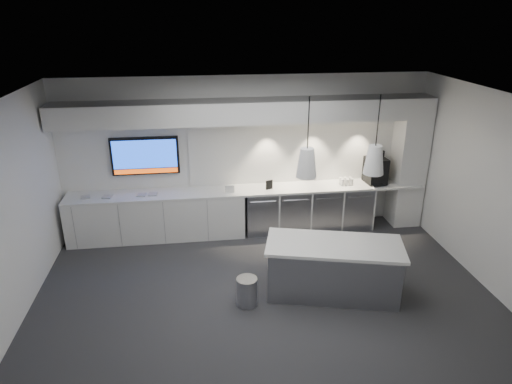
{
  "coord_description": "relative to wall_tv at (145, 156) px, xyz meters",
  "views": [
    {
      "loc": [
        -0.93,
        -5.89,
        4.1
      ],
      "look_at": [
        0.01,
        1.1,
        1.27
      ],
      "focal_mm": 32.0,
      "sensor_mm": 36.0,
      "label": 1
    }
  ],
  "objects": [
    {
      "name": "left_base_cabinets",
      "position": [
        0.15,
        -0.27,
        -1.13
      ],
      "size": [
        3.3,
        0.63,
        0.86
      ],
      "primitive_type": "cube",
      "color": "white",
      "rests_on": "floor"
    },
    {
      "name": "pendant_left",
      "position": [
        2.45,
        -2.55,
        0.59
      ],
      "size": [
        0.29,
        0.29,
        1.11
      ],
      "color": "white",
      "rests_on": "ceiling"
    },
    {
      "name": "floor",
      "position": [
        1.9,
        -2.45,
        -1.56
      ],
      "size": [
        7.0,
        7.0,
        0.0
      ],
      "primitive_type": "plane",
      "color": "#2F3032",
      "rests_on": "ground"
    },
    {
      "name": "backsplash",
      "position": [
        3.1,
        0.03,
        -0.01
      ],
      "size": [
        4.6,
        0.03,
        1.3
      ],
      "primitive_type": "cube",
      "color": "white",
      "rests_on": "wall_back"
    },
    {
      "name": "tray_d",
      "position": [
        0.12,
        -0.33,
        -0.65
      ],
      "size": [
        0.18,
        0.18,
        0.02
      ],
      "primitive_type": "cube",
      "rotation": [
        0.0,
        0.0,
        -0.11
      ],
      "color": "#A9A9A9",
      "rests_on": "back_counter"
    },
    {
      "name": "ceiling",
      "position": [
        1.9,
        -2.45,
        1.44
      ],
      "size": [
        7.0,
        7.0,
        0.0
      ],
      "primitive_type": "plane",
      "rotation": [
        3.14,
        0.0,
        0.0
      ],
      "color": "black",
      "rests_on": "wall_back"
    },
    {
      "name": "wall_left",
      "position": [
        -1.6,
        -2.45,
        -0.06
      ],
      "size": [
        0.0,
        7.0,
        7.0
      ],
      "primitive_type": "plane",
      "rotation": [
        1.57,
        0.0,
        1.57
      ],
      "color": "white",
      "rests_on": "floor"
    },
    {
      "name": "wall_tv",
      "position": [
        0.0,
        0.0,
        0.0
      ],
      "size": [
        1.25,
        0.07,
        0.72
      ],
      "color": "black",
      "rests_on": "wall_back"
    },
    {
      "name": "tray_c",
      "position": [
        -0.09,
        -0.33,
        -0.65
      ],
      "size": [
        0.18,
        0.18,
        0.02
      ],
      "primitive_type": "cube",
      "rotation": [
        0.0,
        0.0,
        -0.13
      ],
      "color": "#A9A9A9",
      "rests_on": "back_counter"
    },
    {
      "name": "soffit",
      "position": [
        1.9,
        -0.25,
        0.84
      ],
      "size": [
        6.9,
        0.6,
        0.4
      ],
      "primitive_type": "cube",
      "color": "white",
      "rests_on": "wall_back"
    },
    {
      "name": "wall_front",
      "position": [
        1.9,
        -4.95,
        -0.06
      ],
      "size": [
        7.0,
        0.0,
        7.0
      ],
      "primitive_type": "plane",
      "rotation": [
        -1.57,
        0.0,
        0.0
      ],
      "color": "white",
      "rests_on": "floor"
    },
    {
      "name": "wall_right",
      "position": [
        5.4,
        -2.45,
        -0.06
      ],
      "size": [
        0.0,
        7.0,
        7.0
      ],
      "primitive_type": "plane",
      "rotation": [
        1.57,
        0.0,
        -1.57
      ],
      "color": "white",
      "rests_on": "floor"
    },
    {
      "name": "tray_b",
      "position": [
        -0.7,
        -0.34,
        -0.65
      ],
      "size": [
        0.19,
        0.19,
        0.02
      ],
      "primitive_type": "cube",
      "rotation": [
        0.0,
        0.0,
        -0.2
      ],
      "color": "#A9A9A9",
      "rests_on": "back_counter"
    },
    {
      "name": "back_counter",
      "position": [
        1.9,
        -0.27,
        -0.68
      ],
      "size": [
        6.8,
        0.65,
        0.04
      ],
      "primitive_type": "cube",
      "color": "white",
      "rests_on": "left_base_cabinets"
    },
    {
      "name": "fridge_unit_b",
      "position": [
        2.78,
        -0.27,
        -1.13
      ],
      "size": [
        0.6,
        0.61,
        0.85
      ],
      "primitive_type": "cube",
      "color": "#989AA0",
      "rests_on": "floor"
    },
    {
      "name": "column",
      "position": [
        5.1,
        -0.25,
        -0.26
      ],
      "size": [
        0.55,
        0.55,
        2.6
      ],
      "primitive_type": "cube",
      "color": "white",
      "rests_on": "floor"
    },
    {
      "name": "tray_a",
      "position": [
        -1.1,
        -0.3,
        -0.65
      ],
      "size": [
        0.2,
        0.2,
        0.02
      ],
      "primitive_type": "cube",
      "rotation": [
        0.0,
        0.0,
        0.26
      ],
      "color": "#A9A9A9",
      "rests_on": "back_counter"
    },
    {
      "name": "wall_back",
      "position": [
        1.9,
        0.05,
        -0.06
      ],
      "size": [
        7.0,
        0.0,
        7.0
      ],
      "primitive_type": "plane",
      "rotation": [
        1.57,
        0.0,
        0.0
      ],
      "color": "white",
      "rests_on": "floor"
    },
    {
      "name": "cup_cluster",
      "position": [
        3.83,
        -0.3,
        -0.59
      ],
      "size": [
        0.25,
        0.16,
        0.14
      ],
      "primitive_type": null,
      "color": "silver",
      "rests_on": "back_counter"
    },
    {
      "name": "fridge_unit_a",
      "position": [
        2.15,
        -0.27,
        -1.13
      ],
      "size": [
        0.6,
        0.61,
        0.85
      ],
      "primitive_type": "cube",
      "color": "#989AA0",
      "rests_on": "floor"
    },
    {
      "name": "coffee_machine",
      "position": [
        4.43,
        -0.25,
        -0.38
      ],
      "size": [
        0.4,
        0.56,
        0.67
      ],
      "rotation": [
        0.0,
        0.0,
        0.09
      ],
      "color": "black",
      "rests_on": "back_counter"
    },
    {
      "name": "pendant_right",
      "position": [
        3.41,
        -2.55,
        0.59
      ],
      "size": [
        0.29,
        0.29,
        1.11
      ],
      "color": "white",
      "rests_on": "ceiling"
    },
    {
      "name": "sign_white",
      "position": [
        1.54,
        -0.4,
        -0.59
      ],
      "size": [
        0.18,
        0.04,
        0.14
      ],
      "primitive_type": "cube",
      "rotation": [
        0.0,
        0.0,
        -0.1
      ],
      "color": "white",
      "rests_on": "back_counter"
    },
    {
      "name": "island",
      "position": [
        2.93,
        -2.55,
        -1.13
      ],
      "size": [
        2.18,
        1.35,
        0.86
      ],
      "rotation": [
        0.0,
        0.0,
        -0.25
      ],
      "color": "#989AA0",
      "rests_on": "floor"
    },
    {
      "name": "fridge_unit_d",
      "position": [
        4.04,
        -0.27,
        -1.13
      ],
      "size": [
        0.6,
        0.61,
        0.85
      ],
      "primitive_type": "cube",
      "color": "#989AA0",
      "rests_on": "floor"
    },
    {
      "name": "fridge_unit_c",
      "position": [
        3.41,
        -0.27,
        -1.13
      ],
      "size": [
        0.6,
        0.61,
        0.85
      ],
      "primitive_type": "cube",
      "color": "#989AA0",
      "rests_on": "floor"
    },
    {
      "name": "sign_black",
      "position": [
        2.3,
        -0.33,
        -0.57
      ],
      "size": [
        0.14,
        0.07,
        0.18
      ],
      "primitive_type": "cube",
      "rotation": [
        0.0,
        0.0,
        0.35
      ],
      "color": "black",
      "rests_on": "back_counter"
    },
    {
      "name": "bin",
      "position": [
        1.6,
        -2.66,
        -1.34
      ],
      "size": [
        0.39,
        0.39,
        0.44
      ],
      "primitive_type": "cylinder",
      "rotation": [
        0.0,
        0.0,
        -0.27
      ],
      "color": "#989AA0",
      "rests_on": "floor"
    }
  ]
}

